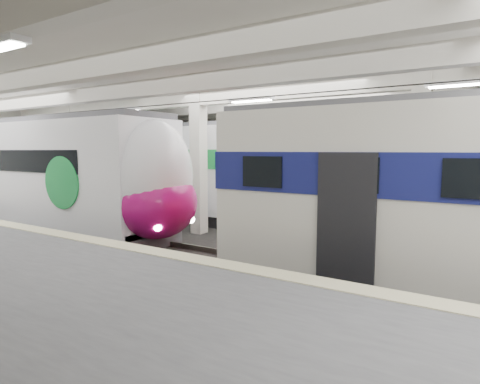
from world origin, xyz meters
The scene contains 3 objects.
station_hall centered at (0.00, -1.74, 3.24)m, with size 36.00×24.00×5.75m.
modern_emu centered at (-7.57, 0.00, 2.22)m, with size 14.06×2.90×4.52m.
far_train centered at (-8.00, 5.50, 2.33)m, with size 14.22×3.43×4.50m.
Camera 1 is at (6.82, -9.45, 3.30)m, focal length 30.00 mm.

